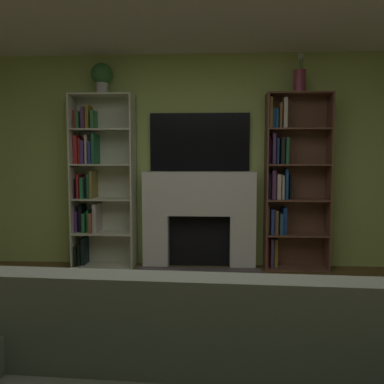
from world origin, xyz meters
The scene contains 8 objects.
ground_plane centered at (0.00, 0.00, 0.00)m, with size 6.78×6.78×0.00m, color brown.
wall_back_accent centered at (0.00, 2.69, 1.26)m, with size 5.77×0.06×2.53m, color #AEC967.
fireplace centered at (0.00, 2.53, 0.61)m, with size 1.42×0.56×1.14m.
tv centered at (0.00, 2.63, 1.49)m, with size 1.18×0.06×0.68m, color black.
bookshelf_left centered at (-1.23, 2.54, 1.01)m, with size 0.73×0.33×2.04m.
bookshelf_right centered at (1.04, 2.56, 1.03)m, with size 0.73×0.29×2.04m.
potted_plant centered at (-1.14, 2.51, 2.25)m, with size 0.25×0.25×0.36m.
vase_with_flowers centered at (1.14, 2.51, 2.19)m, with size 0.13×0.13×0.45m.
Camera 1 is at (0.20, -2.38, 1.32)m, focal length 39.11 mm.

